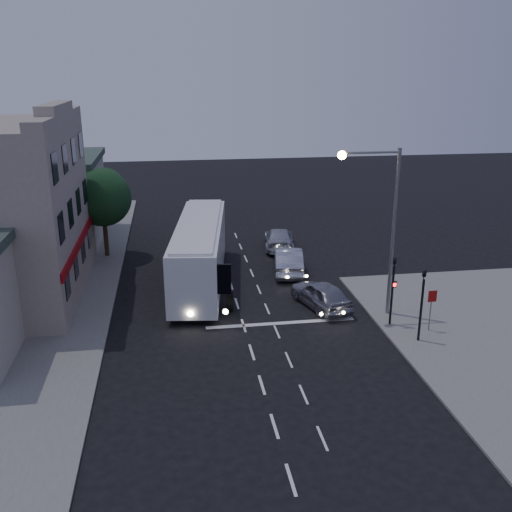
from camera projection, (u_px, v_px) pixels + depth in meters
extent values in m
plane|color=black|center=(249.00, 343.00, 28.18)|extent=(120.00, 120.00, 0.00)
cube|color=slate|center=(14.00, 296.00, 33.81)|extent=(12.00, 50.00, 0.12)
cube|color=silver|center=(291.00, 480.00, 18.79)|extent=(0.12, 1.60, 0.01)
cube|color=silver|center=(274.00, 426.00, 21.60)|extent=(0.12, 1.60, 0.01)
cube|color=silver|center=(262.00, 385.00, 24.42)|extent=(0.12, 1.60, 0.01)
cube|color=silver|center=(252.00, 352.00, 27.24)|extent=(0.12, 1.60, 0.01)
cube|color=silver|center=(244.00, 326.00, 30.05)|extent=(0.12, 1.60, 0.01)
cube|color=silver|center=(237.00, 304.00, 32.87)|extent=(0.12, 1.60, 0.01)
cube|color=silver|center=(231.00, 285.00, 35.69)|extent=(0.12, 1.60, 0.01)
cube|color=silver|center=(226.00, 269.00, 38.50)|extent=(0.12, 1.60, 0.01)
cube|color=silver|center=(222.00, 255.00, 41.32)|extent=(0.12, 1.60, 0.01)
cube|color=silver|center=(218.00, 244.00, 44.14)|extent=(0.12, 1.60, 0.01)
cube|color=silver|center=(322.00, 438.00, 20.89)|extent=(0.10, 1.50, 0.01)
cube|color=silver|center=(304.00, 394.00, 23.71)|extent=(0.10, 1.50, 0.01)
cube|color=silver|center=(289.00, 360.00, 26.53)|extent=(0.10, 1.50, 0.01)
cube|color=silver|center=(277.00, 332.00, 29.34)|extent=(0.10, 1.50, 0.01)
cube|color=silver|center=(267.00, 309.00, 32.16)|extent=(0.10, 1.50, 0.01)
cube|color=silver|center=(259.00, 289.00, 34.98)|extent=(0.10, 1.50, 0.01)
cube|color=silver|center=(252.00, 273.00, 37.79)|extent=(0.10, 1.50, 0.01)
cube|color=silver|center=(246.00, 259.00, 40.61)|extent=(0.10, 1.50, 0.01)
cube|color=silver|center=(241.00, 246.00, 43.43)|extent=(0.10, 1.50, 0.01)
cube|color=silver|center=(236.00, 236.00, 46.24)|extent=(0.10, 1.50, 0.01)
cube|color=silver|center=(281.00, 323.00, 30.34)|extent=(8.00, 0.35, 0.01)
cube|color=white|center=(200.00, 251.00, 35.35)|extent=(4.35, 13.21, 3.46)
cube|color=white|center=(199.00, 224.00, 34.79)|extent=(3.87, 12.72, 0.19)
cube|color=black|center=(207.00, 279.00, 29.14)|extent=(2.48, 0.45, 1.62)
cube|color=black|center=(221.00, 237.00, 35.83)|extent=(1.44, 10.72, 0.97)
cube|color=black|center=(177.00, 239.00, 35.44)|extent=(1.44, 10.72, 0.97)
cube|color=maroon|center=(221.00, 253.00, 36.71)|extent=(0.80, 5.90, 1.51)
cube|color=maroon|center=(178.00, 255.00, 36.32)|extent=(0.80, 5.90, 1.51)
cylinder|color=black|center=(181.00, 304.00, 31.38)|extent=(0.51, 1.12, 1.08)
cylinder|color=black|center=(230.00, 302.00, 31.77)|extent=(0.51, 1.12, 1.08)
cylinder|color=black|center=(178.00, 262.00, 38.18)|extent=(0.51, 1.12, 1.08)
cylinder|color=black|center=(218.00, 260.00, 38.57)|extent=(0.51, 1.12, 1.08)
cylinder|color=black|center=(178.00, 254.00, 39.91)|extent=(0.51, 1.12, 1.08)
cylinder|color=black|center=(216.00, 252.00, 40.29)|extent=(0.51, 1.12, 1.08)
cylinder|color=#FFF2CC|center=(190.00, 314.00, 29.51)|extent=(0.29, 0.09, 0.28)
cylinder|color=#FFF2CC|center=(226.00, 312.00, 29.78)|extent=(0.29, 0.09, 0.28)
imported|color=#91909D|center=(321.00, 294.00, 32.17)|extent=(3.05, 4.87, 1.55)
imported|color=#AEAFBF|center=(288.00, 260.00, 37.70)|extent=(2.54, 5.28, 1.67)
imported|color=#B0B1BE|center=(279.00, 239.00, 42.82)|extent=(2.85, 5.38, 1.48)
cylinder|color=black|center=(392.00, 296.00, 29.48)|extent=(0.12, 0.12, 3.20)
imported|color=black|center=(395.00, 258.00, 28.84)|extent=(0.15, 0.18, 0.90)
cube|color=black|center=(394.00, 284.00, 29.09)|extent=(0.25, 0.12, 0.30)
cube|color=#FF0C0C|center=(395.00, 285.00, 29.02)|extent=(0.16, 0.02, 0.18)
cylinder|color=black|center=(421.00, 310.00, 27.70)|extent=(0.12, 0.12, 3.20)
imported|color=black|center=(425.00, 271.00, 27.06)|extent=(0.18, 0.15, 0.90)
cylinder|color=slate|center=(430.00, 312.00, 28.97)|extent=(0.06, 0.06, 2.00)
cube|color=#970B09|center=(433.00, 296.00, 28.62)|extent=(0.45, 0.03, 0.60)
cylinder|color=slate|center=(393.00, 234.00, 29.94)|extent=(0.20, 0.20, 9.00)
cylinder|color=slate|center=(371.00, 153.00, 28.38)|extent=(3.00, 0.12, 0.12)
sphere|color=#FFBF59|center=(342.00, 155.00, 28.20)|extent=(0.44, 0.44, 0.44)
cube|color=#A29486|center=(56.00, 117.00, 31.08)|extent=(1.00, 12.00, 0.50)
cube|color=#A29486|center=(55.00, 108.00, 30.93)|extent=(1.00, 6.00, 0.50)
cube|color=maroon|center=(79.00, 244.00, 33.43)|extent=(0.15, 12.00, 0.50)
cube|color=black|center=(68.00, 284.00, 29.45)|extent=(0.06, 1.30, 1.50)
cube|color=black|center=(76.00, 265.00, 32.27)|extent=(0.06, 1.30, 1.50)
cube|color=black|center=(83.00, 249.00, 35.08)|extent=(0.06, 1.30, 1.50)
cube|color=black|center=(89.00, 236.00, 37.90)|extent=(0.06, 1.30, 1.50)
cube|color=black|center=(61.00, 228.00, 28.51)|extent=(0.06, 1.30, 1.50)
cube|color=black|center=(71.00, 213.00, 31.33)|extent=(0.06, 1.30, 1.50)
cube|color=black|center=(78.00, 201.00, 34.15)|extent=(0.06, 1.30, 1.50)
cube|color=black|center=(85.00, 191.00, 36.96)|extent=(0.06, 1.30, 1.50)
cube|color=black|center=(55.00, 168.00, 27.57)|extent=(0.06, 1.30, 1.50)
cube|color=black|center=(65.00, 159.00, 30.39)|extent=(0.06, 1.30, 1.50)
cube|color=black|center=(73.00, 151.00, 33.21)|extent=(0.06, 1.30, 1.50)
cube|color=black|center=(80.00, 145.00, 36.02)|extent=(0.06, 1.30, 1.50)
cube|color=#ABA99D|center=(40.00, 202.00, 44.05)|extent=(9.00, 9.00, 6.00)
cube|color=#36473E|center=(35.00, 159.00, 43.03)|extent=(9.40, 9.40, 0.50)
cylinder|color=black|center=(106.00, 236.00, 40.61)|extent=(0.32, 0.32, 2.80)
sphere|color=#0C3410|center=(103.00, 198.00, 39.73)|extent=(4.00, 4.00, 4.00)
sphere|color=#234228|center=(105.00, 186.00, 40.11)|extent=(2.60, 2.60, 2.60)
sphere|color=#0C3410|center=(97.00, 194.00, 39.00)|extent=(2.40, 2.40, 2.40)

